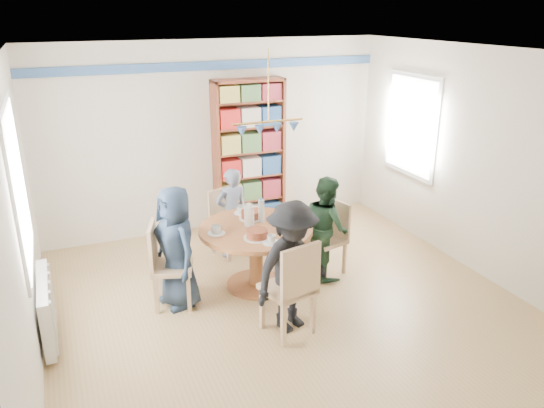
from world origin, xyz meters
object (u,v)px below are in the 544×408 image
chair_left (164,261)px  chair_far (226,219)px  person_left (177,247)px  person_far (232,213)px  radiator (47,308)px  dining_table (256,243)px  chair_near (293,285)px  person_right (326,227)px  person_near (292,267)px  bookshelf (249,156)px  chair_right (331,234)px

chair_left → chair_far: size_ratio=1.09×
person_left → person_far: (0.94, 0.93, -0.08)m
radiator → dining_table: (2.27, 0.22, 0.21)m
chair_left → chair_near: size_ratio=0.94×
radiator → chair_left: size_ratio=1.04×
person_right → person_far: size_ratio=1.04×
chair_left → chair_far: 1.44m
person_far → person_near: (0.01, -1.83, 0.09)m
person_left → chair_left: bearing=-112.7°
chair_left → person_left: bearing=-8.0°
radiator → person_right: 3.17m
dining_table → person_right: person_right is taller
bookshelf → person_left: bearing=-129.4°
dining_table → person_left: person_left is taller
bookshelf → chair_far: bearing=-128.0°
person_near → bookshelf: size_ratio=0.63×
person_far → bookshelf: (0.59, 0.93, 0.47)m
dining_table → person_right: bearing=-2.8°
person_near → chair_far: bearing=72.8°
person_left → person_right: size_ratio=1.09×
person_left → person_near: 1.31m
radiator → chair_right: bearing=4.2°
person_far → bookshelf: size_ratio=0.55×
chair_near → person_near: person_near is taller
chair_right → person_far: size_ratio=0.75×
person_left → bookshelf: 2.44m
chair_near → person_left: (-0.90, 1.04, 0.12)m
chair_left → person_near: 1.43m
chair_far → chair_near: chair_near is taller
chair_left → chair_near: chair_near is taller
chair_near → person_far: 1.97m
chair_right → chair_near: (-1.02, -1.09, 0.07)m
chair_right → chair_left: bearing=-179.1°
radiator → person_left: size_ratio=0.73×
chair_near → person_right: (0.92, 1.03, 0.06)m
chair_left → person_left: person_left is taller
chair_left → chair_near: 1.48m
dining_table → chair_far: size_ratio=1.47×
chair_right → person_near: (-0.98, -0.96, 0.19)m
chair_far → chair_near: 2.07m
dining_table → bookshelf: (0.60, 1.82, 0.51)m
radiator → bookshelf: (2.87, 2.04, 0.72)m
chair_right → person_left: (-1.92, -0.05, 0.19)m
chair_near → bookshelf: bearing=77.7°
person_right → person_near: size_ratio=0.91×
person_far → person_left: bearing=37.7°
chair_near → person_near: (0.05, 0.13, 0.12)m
chair_near → bookshelf: (0.63, 2.89, 0.51)m
bookshelf → chair_left: bearing=-132.2°
dining_table → person_far: size_ratio=1.08×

